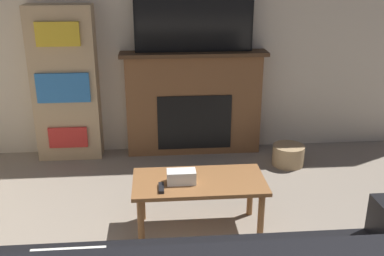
# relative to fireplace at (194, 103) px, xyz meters

# --- Properties ---
(wall_back) EXTENTS (6.31, 0.06, 2.70)m
(wall_back) POSITION_rel_fireplace_xyz_m (-0.17, 0.14, 0.78)
(wall_back) COLOR beige
(wall_back) RESTS_ON ground_plane
(fireplace) EXTENTS (1.57, 0.28, 1.14)m
(fireplace) POSITION_rel_fireplace_xyz_m (0.00, 0.00, 0.00)
(fireplace) COLOR brown
(fireplace) RESTS_ON ground_plane
(tv) EXTENTS (1.23, 0.03, 0.67)m
(tv) POSITION_rel_fireplace_xyz_m (0.00, -0.02, 0.90)
(tv) COLOR black
(tv) RESTS_ON fireplace
(coffee_table) EXTENTS (1.03, 0.52, 0.44)m
(coffee_table) POSITION_rel_fireplace_xyz_m (-0.10, -1.60, -0.19)
(coffee_table) COLOR brown
(coffee_table) RESTS_ON ground_plane
(tissue_box) EXTENTS (0.22, 0.12, 0.10)m
(tissue_box) POSITION_rel_fireplace_xyz_m (-0.24, -1.63, -0.08)
(tissue_box) COLOR white
(tissue_box) RESTS_ON coffee_table
(remote_control) EXTENTS (0.04, 0.15, 0.02)m
(remote_control) POSITION_rel_fireplace_xyz_m (-0.39, -1.73, -0.12)
(remote_control) COLOR black
(remote_control) RESTS_ON coffee_table
(bookshelf) EXTENTS (0.67, 0.29, 1.64)m
(bookshelf) POSITION_rel_fireplace_xyz_m (-1.36, -0.02, 0.24)
(bookshelf) COLOR tan
(bookshelf) RESTS_ON ground_plane
(storage_basket) EXTENTS (0.33, 0.33, 0.21)m
(storage_basket) POSITION_rel_fireplace_xyz_m (0.97, -0.45, -0.47)
(storage_basket) COLOR tan
(storage_basket) RESTS_ON ground_plane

